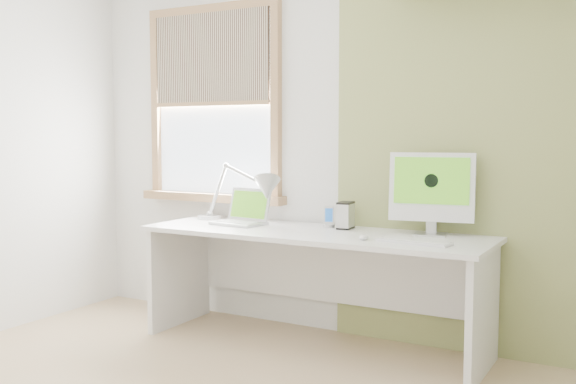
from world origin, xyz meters
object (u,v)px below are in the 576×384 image
Objects in this scene: desk at (317,261)px; imac at (432,189)px; desk_lamp at (256,192)px; external_drive at (346,215)px; laptop at (243,215)px.

desk is 0.84m from imac.
desk_lamp is 4.13× the size of external_drive.
imac reaches higher than desk.
desk_lamp reaches higher than laptop.
external_drive is (0.65, 0.03, -0.13)m from desk_lamp.
laptop is 0.71m from external_drive.
desk is 6.06× the size of laptop.
desk_lamp is at bearing 62.58° from laptop.
desk is 0.34m from external_drive.
external_drive is at bearing 9.75° from laptop.
desk is at bearing -133.85° from external_drive.
imac is (0.55, 0.01, 0.19)m from external_drive.
imac reaches higher than desk_lamp.
imac is at bearing 12.33° from desk.
laptop is (-0.04, -0.09, -0.15)m from desk_lamp.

